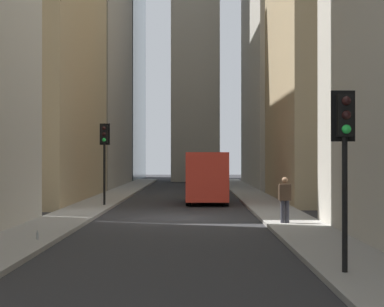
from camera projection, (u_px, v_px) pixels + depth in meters
The scene contains 13 objects.
ground_plane at pixel (177, 219), 27.14m from camera, with size 135.00×135.00×0.00m, color #262628.
sidewalk_right at pixel (70, 217), 27.16m from camera, with size 90.00×2.20×0.14m, color gray.
sidewalk_left at pixel (284, 217), 27.12m from camera, with size 90.00×2.20×0.14m, color gray.
building_left_far at pixel (305, 27), 57.56m from camera, with size 19.66×10.50×28.35m.
building_right_midfar at pixel (4, 19), 38.34m from camera, with size 16.04×10.00×21.57m.
building_right_far at pixel (66, 26), 56.69m from camera, with size 19.08×10.50×28.31m.
church_spire at pixel (195, 34), 69.76m from camera, with size 5.63×5.63×30.58m.
delivery_truck at pixel (206, 177), 36.30m from camera, with size 6.46×2.25×2.84m.
sedan_white at pixel (204, 184), 45.67m from camera, with size 4.30×1.78×1.42m.
traffic_light_foreground at pixel (345, 138), 13.73m from camera, with size 0.43×0.52×3.89m.
traffic_light_midblock at pixel (104, 145), 33.01m from camera, with size 0.43×0.52×4.18m.
pedestrian at pixel (285, 198), 24.00m from camera, with size 0.26×0.44×1.70m.
discarded_bottle at pixel (37, 236), 19.16m from camera, with size 0.07×0.07×0.27m.
Camera 1 is at (-27.15, -0.75, 2.59)m, focal length 60.35 mm.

